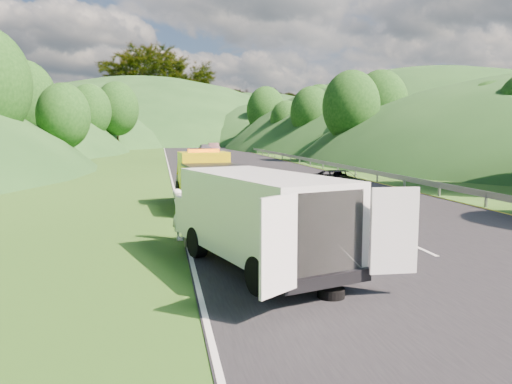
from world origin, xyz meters
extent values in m
plane|color=#38661E|center=(0.00, 0.00, 0.00)|extent=(320.00, 320.00, 0.00)
cube|color=black|center=(3.00, 40.00, 0.01)|extent=(14.00, 200.00, 0.02)
cube|color=gray|center=(10.30, 52.50, 0.00)|extent=(0.06, 140.00, 1.52)
cylinder|color=black|center=(-3.73, 9.19, 0.53)|extent=(0.48, 1.10, 1.06)
cylinder|color=black|center=(-1.72, 9.39, 0.53)|extent=(0.48, 1.10, 1.06)
cylinder|color=black|center=(-3.30, 4.96, 0.53)|extent=(0.48, 1.10, 1.06)
cylinder|color=black|center=(-1.29, 5.16, 0.53)|extent=(0.48, 1.10, 1.06)
cube|color=yellow|center=(-2.63, 8.39, 1.54)|extent=(2.44, 1.92, 2.02)
cube|color=yellow|center=(-2.39, 6.01, 1.28)|extent=(2.69, 3.83, 1.38)
cube|color=black|center=(-2.39, 6.01, 2.02)|extent=(2.69, 3.83, 0.11)
cube|color=black|center=(-2.76, 9.66, 0.96)|extent=(2.24, 1.48, 0.74)
cube|color=black|center=(-2.82, 10.30, 0.74)|extent=(2.24, 0.43, 0.53)
cube|color=yellow|center=(-2.80, 10.03, 1.65)|extent=(2.20, 1.04, 1.16)
cube|color=orange|center=(-2.63, 8.39, 2.61)|extent=(1.51, 0.41, 0.17)
cube|color=black|center=(-2.71, 9.13, 1.91)|extent=(2.02, 0.29, 0.96)
cylinder|color=black|center=(-3.71, -1.82, 0.44)|extent=(0.57, 0.93, 0.87)
cylinder|color=black|center=(-1.83, -1.24, 0.44)|extent=(0.57, 0.93, 0.87)
cylinder|color=black|center=(-2.60, -5.37, 0.44)|extent=(0.57, 0.93, 0.87)
cylinder|color=black|center=(-0.73, -4.78, 0.44)|extent=(0.57, 0.93, 0.87)
cube|color=white|center=(-2.18, -3.41, 1.47)|extent=(3.82, 6.08, 2.02)
cube|color=white|center=(-3.07, -0.54, 1.04)|extent=(2.38, 1.59, 1.09)
cube|color=black|center=(-3.01, -0.75, 1.91)|extent=(2.04, 0.95, 0.91)
cube|color=black|center=(-1.36, -6.07, 1.47)|extent=(1.80, 0.65, 1.75)
cube|color=white|center=(-2.57, -6.96, 1.47)|extent=(0.87, 0.68, 1.86)
cube|color=white|center=(0.14, -6.11, 1.47)|extent=(1.04, 0.12, 1.86)
cube|color=black|center=(-1.33, -6.17, 0.49)|extent=(2.13, 0.80, 0.27)
imported|color=white|center=(-4.13, 0.52, 0.00)|extent=(0.49, 0.64, 1.68)
imported|color=tan|center=(-2.07, 0.24, 0.00)|extent=(0.54, 0.44, 1.03)
imported|color=black|center=(-1.79, -4.87, 0.00)|extent=(1.20, 0.73, 1.81)
cube|color=brown|center=(-3.80, -0.56, 0.31)|extent=(0.42, 0.28, 0.62)
cylinder|color=black|center=(-1.14, -5.84, 0.00)|extent=(0.59, 0.59, 0.20)
imported|color=black|center=(5.23, 10.96, 0.00)|extent=(2.26, 4.78, 1.32)
imported|color=#504F54|center=(1.97, 59.89, 0.00)|extent=(1.88, 4.66, 1.59)
imported|color=brown|center=(4.01, 66.80, 0.00)|extent=(1.62, 4.64, 1.53)
imported|color=brown|center=(2.97, 94.71, 0.00)|extent=(2.16, 5.32, 1.54)
camera|label=1|loc=(-4.68, -15.71, 3.58)|focal=35.00mm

